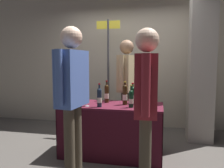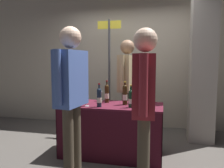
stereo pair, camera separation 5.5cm
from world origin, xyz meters
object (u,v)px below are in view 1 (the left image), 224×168
Objects in this scene: concrete_pillar at (202,50)px; wine_glass_mid at (100,94)px; wine_glass_near_vendor at (87,99)px; vendor_presenter at (126,80)px; featured_wine_bottle at (81,92)px; flower_vase at (142,97)px; tasting_table at (112,121)px; taster_foreground_right at (72,89)px; booth_signpost at (108,66)px; display_bottle_0 at (125,94)px.

concrete_pillar reaches higher than wine_glass_mid.
vendor_presenter is at bearing 62.90° from wine_glass_near_vendor.
wine_glass_near_vendor is at bearing -59.97° from featured_wine_bottle.
flower_vase is at bearing -135.86° from concrete_pillar.
tasting_table is 0.84× the size of vendor_presenter.
wine_glass_near_vendor is 0.08× the size of taster_foreground_right.
booth_signpost is (-0.01, 1.86, 0.21)m from taster_foreground_right.
taster_foreground_right is (-0.48, -0.82, 0.17)m from display_bottle_0.
booth_signpost is at bearing 89.18° from wine_glass_near_vendor.
concrete_pillar is 1.90m from wine_glass_mid.
tasting_table is at bearing 31.91° from wine_glass_near_vendor.
wine_glass_mid is 0.07× the size of booth_signpost.
taster_foreground_right is at bearing -87.37° from wine_glass_near_vendor.
featured_wine_bottle is at bearing 171.20° from flower_vase.
booth_signpost reaches higher than featured_wine_bottle.
wine_glass_mid is 0.93m from booth_signpost.
featured_wine_bottle is at bearing 168.18° from display_bottle_0.
featured_wine_bottle is 0.98m from flower_vase.
wine_glass_near_vendor is at bearing -17.00° from vendor_presenter.
featured_wine_bottle is 0.97× the size of display_bottle_0.
concrete_pillar is 2.16× the size of tasting_table.
tasting_table is 0.48m from wine_glass_mid.
vendor_presenter is 0.80× the size of booth_signpost.
tasting_table is 0.57m from flower_vase.
vendor_presenter is (-0.07, 0.62, 0.15)m from display_bottle_0.
taster_foreground_right is at bearing -133.84° from concrete_pillar.
tasting_table is at bearing -0.07° from vendor_presenter.
booth_signpost is at bearing 125.47° from flower_vase.
featured_wine_bottle is 2.41× the size of wine_glass_near_vendor.
concrete_pillar reaches higher than featured_wine_bottle.
concrete_pillar is 1.45× the size of booth_signpost.
flower_vase is at bearing 0.05° from display_bottle_0.
wine_glass_mid is (-1.61, -0.70, -0.71)m from concrete_pillar.
display_bottle_0 is 0.47m from wine_glass_mid.
featured_wine_bottle is (-0.53, 0.18, 0.38)m from tasting_table.
booth_signpost is at bearing 7.36° from taster_foreground_right.
flower_vase is 0.72m from vendor_presenter.
display_bottle_0 is 0.19× the size of taster_foreground_right.
wine_glass_mid reaches higher than tasting_table.
taster_foreground_right is (-0.05, -1.03, 0.21)m from wine_glass_mid.
wine_glass_near_vendor is (-0.50, -0.22, -0.06)m from display_bottle_0.
vendor_presenter is (-1.25, -0.28, -0.52)m from concrete_pillar.
concrete_pillar is at bearing -36.77° from taster_foreground_right.
taster_foreground_right is at bearing -5.55° from vendor_presenter.
flower_vase is at bearing -34.37° from taster_foreground_right.
booth_signpost reaches higher than vendor_presenter.
tasting_table is 0.83× the size of taster_foreground_right.
wine_glass_near_vendor is at bearing -156.20° from display_bottle_0.
wine_glass_near_vendor reaches higher than tasting_table.
wine_glass_near_vendor is 0.97m from vendor_presenter.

